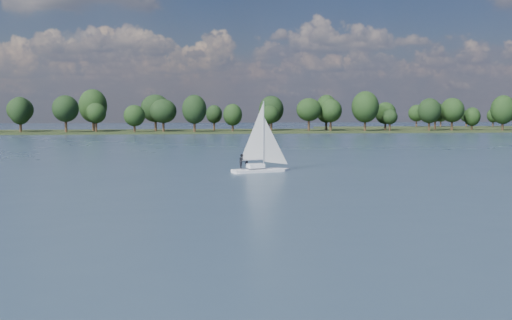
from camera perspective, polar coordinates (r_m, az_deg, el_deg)
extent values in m
plane|color=#233342|center=(120.98, 2.36, 1.12)|extent=(700.00, 700.00, 0.00)
cube|color=black|center=(231.93, -2.60, 2.81)|extent=(660.00, 40.00, 1.50)
cube|color=white|center=(72.72, 0.31, -1.22)|extent=(7.49, 4.16, 0.85)
cube|color=white|center=(72.64, 0.32, -0.56)|extent=(2.41, 1.87, 0.53)
cylinder|color=#B5B4BB|center=(72.39, 0.32, 2.58)|extent=(0.13, 0.13, 8.49)
imported|color=black|center=(72.60, -0.92, -0.07)|extent=(0.48, 0.69, 1.83)
imported|color=black|center=(72.04, -1.42, -0.11)|extent=(0.75, 0.93, 1.83)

